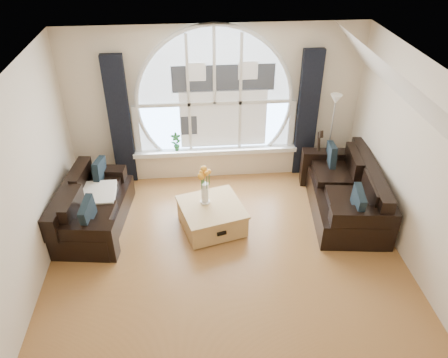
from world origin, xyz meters
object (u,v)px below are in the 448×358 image
sofa_left (93,204)px  vase_flowers (205,181)px  guitar (316,155)px  sofa_right (344,191)px  floor_lamp (330,138)px  coffee_chest (212,216)px  potted_plant (176,142)px

sofa_left → vase_flowers: vase_flowers is taller
sofa_left → guitar: size_ratio=1.61×
sofa_left → sofa_right: bearing=7.1°
floor_lamp → sofa_left: bearing=-165.4°
vase_flowers → sofa_right: bearing=2.9°
sofa_right → coffee_chest: bearing=-167.6°
guitar → potted_plant: bearing=162.9°
guitar → potted_plant: guitar is taller
sofa_right → guitar: (-0.21, 0.93, 0.13)m
coffee_chest → vase_flowers: bearing=118.1°
coffee_chest → guitar: 2.25m
sofa_left → floor_lamp: (3.95, 1.03, 0.40)m
guitar → potted_plant: 2.47m
sofa_left → vase_flowers: size_ratio=2.43×
floor_lamp → potted_plant: bearing=174.8°
potted_plant → coffee_chest: bearing=-70.8°
sofa_right → floor_lamp: 1.12m
sofa_left → floor_lamp: size_ratio=1.06×
vase_flowers → floor_lamp: (2.25, 1.16, 0.01)m
vase_flowers → floor_lamp: size_ratio=0.44×
coffee_chest → potted_plant: potted_plant is taller
sofa_right → potted_plant: size_ratio=5.70×
guitar → floor_lamp: bearing=16.9°
sofa_right → guitar: 0.97m
coffee_chest → guitar: bearing=15.7°
vase_flowers → potted_plant: 1.47m
sofa_left → potted_plant: bearing=52.3°
sofa_left → potted_plant: (1.27, 1.27, 0.32)m
floor_lamp → sofa_right: bearing=-91.6°
floor_lamp → guitar: floor_lamp is taller
floor_lamp → vase_flowers: bearing=-152.6°
sofa_right → vase_flowers: bearing=-170.4°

